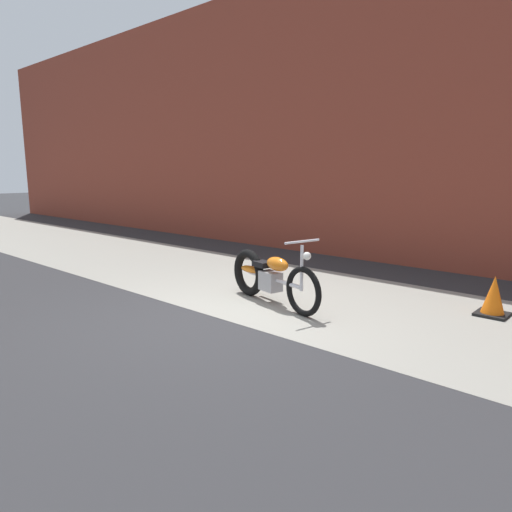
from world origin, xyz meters
TOP-DOWN VIEW (x-y plane):
  - ground_plane at (0.00, 0.00)m, footprint 80.00×80.00m
  - sidewalk_slab at (0.00, 1.75)m, footprint 36.00×3.50m
  - brick_building_wall at (0.00, 5.20)m, footprint 36.00×0.50m
  - motorcycle_orange at (-0.06, 1.02)m, footprint 1.98×0.73m
  - traffic_cone at (2.62, 2.55)m, footprint 0.40×0.40m

SIDE VIEW (x-z plane):
  - ground_plane at x=0.00m, z-range 0.00..0.00m
  - sidewalk_slab at x=0.00m, z-range 0.00..0.01m
  - traffic_cone at x=2.62m, z-range -0.03..0.52m
  - motorcycle_orange at x=-0.06m, z-range -0.12..0.91m
  - brick_building_wall at x=0.00m, z-range 0.00..6.34m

